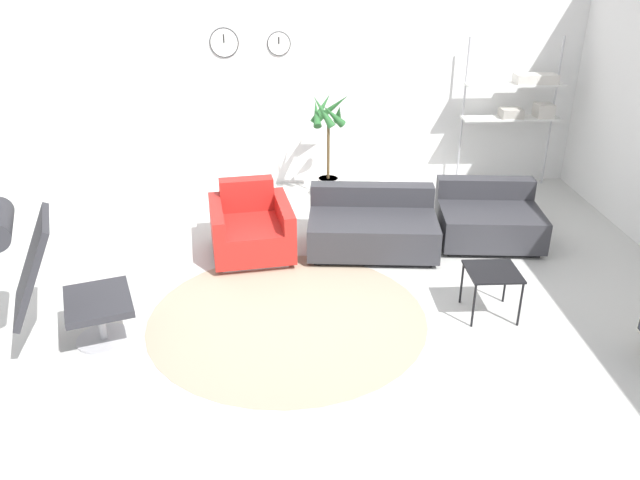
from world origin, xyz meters
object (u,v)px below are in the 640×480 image
(armchair_red, at_px, (251,230))
(couch_second, at_px, (488,220))
(potted_plant, at_px, (328,147))
(side_table, at_px, (493,275))
(lounge_chair, at_px, (43,266))
(couch_low, at_px, (372,228))
(shelf_unit, at_px, (524,99))

(armchair_red, bearing_deg, couch_second, 175.38)
(armchair_red, distance_m, potted_plant, 1.86)
(armchair_red, relative_size, side_table, 2.32)
(lounge_chair, relative_size, couch_low, 0.89)
(couch_second, bearing_deg, couch_low, 11.58)
(shelf_unit, bearing_deg, potted_plant, -173.79)
(couch_second, height_order, side_table, couch_second)
(couch_low, distance_m, side_table, 1.61)
(couch_second, height_order, potted_plant, potted_plant)
(couch_second, bearing_deg, armchair_red, 9.38)
(couch_low, distance_m, shelf_unit, 2.93)
(side_table, distance_m, shelf_unit, 3.49)
(shelf_unit, bearing_deg, couch_low, -139.56)
(armchair_red, distance_m, shelf_unit, 3.96)
(armchair_red, distance_m, side_table, 2.49)
(couch_low, relative_size, shelf_unit, 0.72)
(couch_low, bearing_deg, couch_second, -168.42)
(lounge_chair, height_order, potted_plant, potted_plant)
(couch_low, xyz_separation_m, couch_second, (1.28, 0.15, 0.00))
(side_table, bearing_deg, potted_plant, 113.31)
(armchair_red, xyz_separation_m, couch_second, (2.54, 0.20, -0.03))
(armchair_red, relative_size, couch_low, 0.73)
(couch_second, bearing_deg, shelf_unit, -111.95)
(lounge_chair, bearing_deg, armchair_red, 119.88)
(lounge_chair, bearing_deg, shelf_unit, 106.85)
(couch_second, relative_size, potted_plant, 0.85)
(couch_second, bearing_deg, lounge_chair, 30.01)
(couch_low, bearing_deg, lounge_chair, 37.30)
(couch_low, relative_size, potted_plant, 1.04)
(couch_second, relative_size, shelf_unit, 0.59)
(side_table, bearing_deg, armchair_red, 148.53)
(couch_low, height_order, shelf_unit, shelf_unit)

